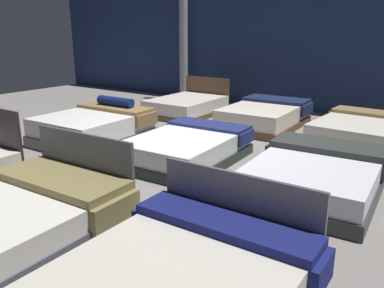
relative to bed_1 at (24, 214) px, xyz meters
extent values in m
cube|color=gray|center=(-0.01, 2.86, -0.24)|extent=(18.00, 18.00, 0.02)
cube|color=navy|center=(-0.01, 8.05, 1.52)|extent=(18.00, 0.06, 3.50)
cube|color=#4A4E58|center=(0.00, -0.09, -0.14)|extent=(1.69, 1.97, 0.19)
cube|color=white|center=(0.00, -0.09, 0.07)|extent=(1.63, 1.90, 0.22)
cube|color=#4A4E58|center=(-0.03, 0.86, 0.22)|extent=(1.53, 0.10, 0.91)
cube|color=olive|center=(-0.02, 0.50, 0.22)|extent=(1.62, 0.72, 0.09)
cube|color=olive|center=(-0.84, 0.47, 0.03)|extent=(0.11, 0.66, 0.30)
cube|color=olive|center=(0.80, 0.53, 0.03)|extent=(0.11, 0.66, 0.30)
cube|color=beige|center=(2.06, -0.13, 0.10)|extent=(1.61, 1.87, 0.24)
cube|color=#58525B|center=(2.05, 0.82, 0.21)|extent=(1.56, 0.06, 0.87)
cube|color=navy|center=(2.05, 0.59, 0.26)|extent=(1.63, 0.43, 0.08)
cube|color=navy|center=(1.21, 0.58, 0.09)|extent=(0.09, 0.41, 0.25)
cube|color=navy|center=(2.88, 0.60, 0.09)|extent=(0.09, 0.41, 0.25)
cube|color=#4F5259|center=(-2.12, 2.81, -0.13)|extent=(1.65, 1.94, 0.20)
cube|color=white|center=(-2.12, 2.81, 0.14)|extent=(1.59, 1.88, 0.33)
cube|color=olive|center=(-2.14, 3.44, 0.33)|extent=(1.59, 0.63, 0.06)
cube|color=olive|center=(-2.94, 3.41, 0.19)|extent=(0.08, 0.59, 0.23)
cube|color=olive|center=(-1.34, 3.46, 0.19)|extent=(0.08, 0.59, 0.23)
cylinder|color=navy|center=(-2.14, 3.44, 0.46)|extent=(0.86, 0.20, 0.18)
cube|color=black|center=(0.00, 2.89, -0.15)|extent=(1.52, 2.12, 0.16)
cube|color=white|center=(0.00, 2.89, 0.07)|extent=(1.46, 2.05, 0.28)
cube|color=navy|center=(-0.04, 3.62, 0.23)|extent=(1.43, 0.60, 0.05)
cube|color=navy|center=(-0.75, 3.59, 0.10)|extent=(0.08, 0.53, 0.21)
cube|color=navy|center=(0.67, 3.65, 0.10)|extent=(0.08, 0.53, 0.21)
cube|color=#2A2F2F|center=(2.12, 2.80, -0.14)|extent=(1.66, 2.14, 0.18)
cube|color=white|center=(2.12, 2.80, 0.08)|extent=(1.59, 2.08, 0.25)
cube|color=#303432|center=(2.08, 3.46, 0.25)|extent=(1.55, 0.76, 0.08)
cube|color=#303432|center=(1.30, 3.41, 0.10)|extent=(0.12, 0.67, 0.21)
cube|color=brown|center=(-2.14, 5.85, -0.17)|extent=(1.44, 1.93, 0.12)
cube|color=silver|center=(-2.14, 5.85, 0.04)|extent=(1.38, 1.87, 0.29)
cube|color=brown|center=(-2.15, 6.81, 0.19)|extent=(1.34, 0.05, 0.84)
cube|color=brown|center=(0.01, 5.77, -0.16)|extent=(1.51, 2.21, 0.15)
cube|color=silver|center=(0.01, 5.77, 0.08)|extent=(1.45, 2.14, 0.32)
cube|color=#162143|center=(-0.02, 6.46, 0.27)|extent=(1.44, 0.76, 0.07)
cube|color=#162143|center=(-0.74, 6.44, 0.12)|extent=(0.09, 0.72, 0.23)
cube|color=#162143|center=(0.71, 6.49, 0.12)|extent=(0.09, 0.72, 0.23)
cube|color=#997446|center=(2.07, 5.80, -0.16)|extent=(1.76, 2.15, 0.15)
cube|color=beige|center=(2.07, 5.80, 0.04)|extent=(1.70, 2.09, 0.25)
cube|color=olive|center=(2.11, 6.52, 0.20)|extent=(1.66, 0.66, 0.06)
cube|color=olive|center=(1.28, 6.57, 0.04)|extent=(0.10, 0.57, 0.26)
cylinder|color=#99999E|center=(-3.49, 7.59, 1.52)|extent=(0.24, 0.24, 3.50)
camera|label=1|loc=(3.55, -2.04, 1.85)|focal=36.95mm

